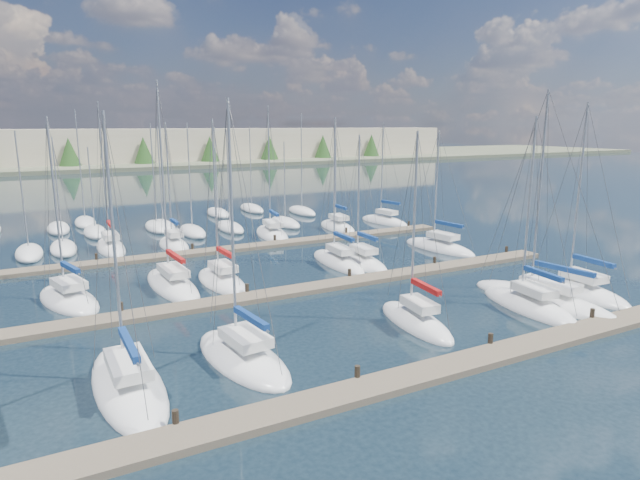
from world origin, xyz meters
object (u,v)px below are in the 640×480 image
sailboat_l (361,262)px  sailboat_i (172,285)px  sailboat_c (243,357)px  sailboat_n (111,247)px  sailboat_g (577,291)px  sailboat_b (128,385)px  sailboat_r (385,221)px  sailboat_k (338,262)px  sailboat_o (174,245)px  sailboat_h (69,300)px  sailboat_f (542,300)px  sailboat_e (528,306)px  sailboat_j (222,281)px  sailboat_p (272,234)px  sailboat_m (439,247)px  sailboat_d (416,321)px  sailboat_q (337,227)px

sailboat_l → sailboat_i: (-15.22, 0.80, 0.01)m
sailboat_c → sailboat_n: 28.32m
sailboat_g → sailboat_b: 29.16m
sailboat_r → sailboat_k: sailboat_k is taller
sailboat_c → sailboat_g: bearing=-8.2°
sailboat_o → sailboat_c: size_ratio=0.93×
sailboat_h → sailboat_l: sailboat_h is taller
sailboat_r → sailboat_f: bearing=-113.6°
sailboat_r → sailboat_o: bearing=173.0°
sailboat_e → sailboat_b: bearing=-175.6°
sailboat_j → sailboat_k: bearing=1.9°
sailboat_g → sailboat_e: sailboat_g is taller
sailboat_g → sailboat_p: bearing=115.5°
sailboat_m → sailboat_k: bearing=174.6°
sailboat_h → sailboat_k: size_ratio=1.00×
sailboat_c → sailboat_o: bearing=77.3°
sailboat_i → sailboat_n: sailboat_i is taller
sailboat_e → sailboat_n: size_ratio=0.89×
sailboat_g → sailboat_i: bearing=153.4°
sailboat_o → sailboat_j: 13.56m
sailboat_h → sailboat_e: size_ratio=1.00×
sailboat_r → sailboat_f: size_ratio=0.87×
sailboat_d → sailboat_e: 8.01m
sailboat_b → sailboat_o: bearing=72.1°
sailboat_q → sailboat_g: 27.82m
sailboat_h → sailboat_q: bearing=10.5°
sailboat_h → sailboat_c: (6.96, -13.59, 0.00)m
sailboat_m → sailboat_i: size_ratio=0.77×
sailboat_r → sailboat_l: bearing=-139.7°
sailboat_c → sailboat_j: 13.32m
sailboat_j → sailboat_h: bearing=173.6°
sailboat_q → sailboat_d: (-10.32, -27.17, 0.01)m
sailboat_m → sailboat_n: sailboat_n is taller
sailboat_p → sailboat_q: (7.85, 0.07, -0.01)m
sailboat_f → sailboat_k: bearing=106.9°
sailboat_d → sailboat_n: bearing=121.2°
sailboat_o → sailboat_i: size_ratio=0.82×
sailboat_m → sailboat_k: 10.95m
sailboat_p → sailboat_i: bearing=-125.8°
sailboat_j → sailboat_i: sailboat_i is taller
sailboat_o → sailboat_k: bearing=-51.7°
sailboat_r → sailboat_c: bearing=-144.2°
sailboat_p → sailboat_i: 18.78m
sailboat_d → sailboat_b: sailboat_b is taller
sailboat_g → sailboat_o: bearing=131.8°
sailboat_l → sailboat_o: bearing=133.7°
sailboat_l → sailboat_k: bearing=153.6°
sailboat_c → sailboat_l: 19.69m
sailboat_r → sailboat_o: size_ratio=1.00×
sailboat_r → sailboat_o: sailboat_r is taller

